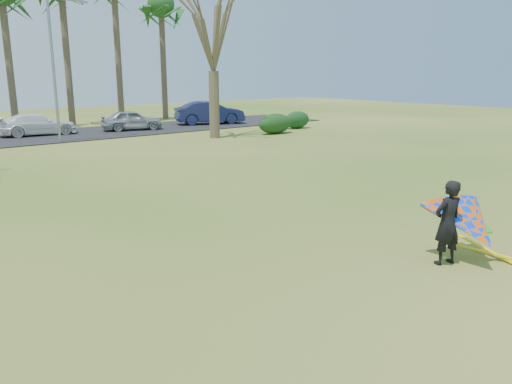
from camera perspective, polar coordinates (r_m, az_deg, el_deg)
ground at (r=11.04m, az=6.70°, el=-7.45°), size 100.00×100.00×0.00m
parking_strip at (r=33.16m, az=-26.42°, el=5.40°), size 46.00×7.00×0.06m
palm_9 at (r=44.03m, az=-10.81°, el=20.18°), size 4.84×4.84×10.84m
bare_tree_right at (r=30.69m, az=-4.97°, el=18.44°), size 6.27×6.27×9.21m
streetlight at (r=30.63m, az=-21.92°, el=13.62°), size 2.28×0.18×8.00m
hedge_near at (r=32.76m, az=2.21°, el=7.81°), size 2.61×1.18×1.31m
hedge_far at (r=35.93m, az=4.71°, el=8.22°), size 2.20×1.04×1.22m
car_3 at (r=34.38m, az=-23.69°, el=7.10°), size 4.79×2.30×1.34m
car_4 at (r=35.33m, az=-14.01°, el=7.99°), size 4.27×2.50×1.36m
car_5 at (r=38.56m, az=-5.32°, el=9.03°), size 5.49×3.49×1.71m
kite_flyer at (r=11.33m, az=22.97°, el=-3.35°), size 2.13×2.39×2.02m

